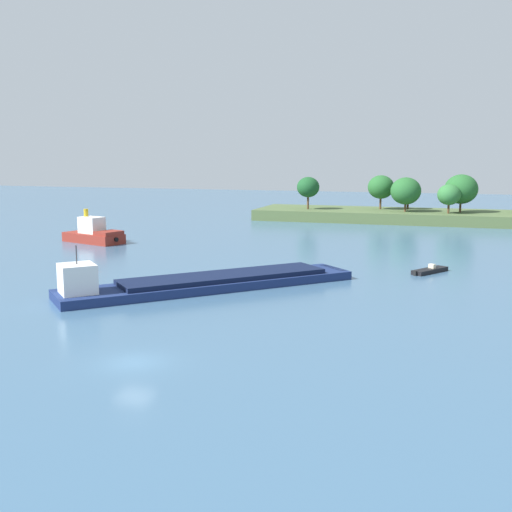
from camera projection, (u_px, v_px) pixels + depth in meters
name	position (u px, v px, depth m)	size (l,w,h in m)	color
ground_plane	(134.00, 362.00, 42.60)	(400.00, 400.00, 0.00)	#3D607F
treeline_island	(449.00, 208.00, 129.29)	(74.45, 17.47, 9.95)	#4C6038
small_motorboat	(430.00, 270.00, 74.82)	(4.17, 5.48, 1.00)	black
tugboat	(94.00, 234.00, 100.21)	(11.33, 7.34, 5.30)	maroon
cargo_barge	(202.00, 282.00, 65.52)	(26.78, 26.80, 5.51)	navy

